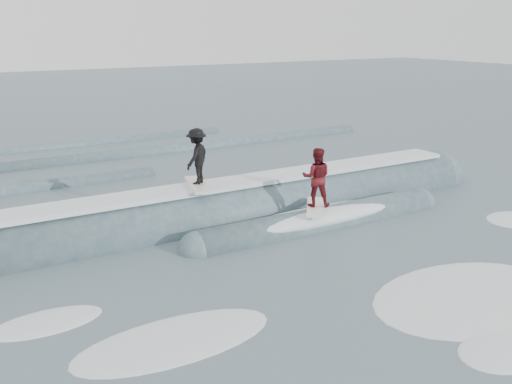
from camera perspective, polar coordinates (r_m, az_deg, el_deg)
ground at (r=14.71m, az=11.98°, el=-9.71°), size 160.00×160.00×0.00m
breaking_wave at (r=19.75m, az=-0.33°, el=-2.38°), size 21.38×4.00×2.45m
surfer_black at (r=18.59m, az=-5.93°, el=3.39°), size 1.34×2.07×1.92m
surfer_red at (r=18.49m, az=6.05°, el=1.25°), size 1.64×1.93×2.03m
whitewater at (r=14.29m, az=12.56°, el=-10.55°), size 17.55×7.39×0.10m
far_swells at (r=28.52m, az=-18.52°, el=2.55°), size 36.63×8.65×0.80m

